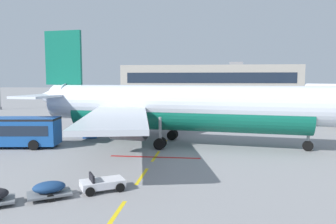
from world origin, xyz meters
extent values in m
cube|color=yellow|center=(18.00, 9.41, 0.00)|extent=(0.24, 4.00, 0.01)
cube|color=yellow|center=(18.00, 16.28, 0.00)|extent=(0.24, 4.00, 0.01)
cube|color=yellow|center=(18.00, 22.38, 0.00)|extent=(0.24, 4.00, 0.01)
cube|color=yellow|center=(18.00, 28.29, 0.00)|extent=(0.24, 4.00, 0.01)
cube|color=yellow|center=(18.00, 35.31, 0.00)|extent=(0.24, 4.00, 0.01)
cube|color=yellow|center=(18.00, 42.76, 0.00)|extent=(0.24, 4.00, 0.01)
cube|color=yellow|center=(18.00, 48.94, 0.00)|extent=(0.24, 4.00, 0.01)
cube|color=yellow|center=(18.00, 56.31, 0.00)|extent=(0.24, 4.00, 0.01)
cube|color=yellow|center=(18.00, 62.27, 0.00)|extent=(0.24, 4.00, 0.01)
cube|color=yellow|center=(18.00, 68.37, 0.00)|extent=(0.24, 4.00, 0.01)
cube|color=yellow|center=(18.00, 74.46, 0.00)|extent=(0.24, 4.00, 0.01)
cube|color=yellow|center=(18.00, 80.63, 0.00)|extent=(0.24, 4.00, 0.01)
cube|color=yellow|center=(18.00, 87.20, 0.00)|extent=(0.24, 4.00, 0.01)
cube|color=#B21414|center=(18.00, 22.00, 0.00)|extent=(8.00, 0.40, 0.01)
cylinder|color=silver|center=(20.27, 27.75, 4.30)|extent=(30.34, 7.69, 3.80)
cylinder|color=#0F604C|center=(20.27, 27.75, 3.26)|extent=(24.75, 6.66, 3.50)
cone|color=silver|center=(4.66, 29.80, 4.78)|extent=(4.58, 3.75, 3.23)
cube|color=#192333|center=(34.15, 25.92, 4.97)|extent=(1.96, 3.03, 0.60)
cube|color=#0F604C|center=(6.39, 29.57, 9.20)|extent=(4.41, 0.93, 6.00)
cube|color=silver|center=(6.11, 32.83, 5.06)|extent=(4.01, 6.76, 0.24)
cube|color=silver|center=(5.28, 26.49, 5.06)|extent=(4.01, 6.76, 0.24)
cube|color=#B7BCC6|center=(17.44, 36.69, 3.83)|extent=(11.94, 17.34, 0.36)
cube|color=#B7BCC6|center=(15.22, 19.84, 3.83)|extent=(8.18, 17.62, 0.36)
cylinder|color=#4C4F54|center=(16.90, 33.74, 2.38)|extent=(3.45, 2.50, 2.10)
cylinder|color=black|center=(18.48, 33.53, 2.38)|extent=(0.35, 1.79, 1.79)
cylinder|color=#4C4F54|center=(15.47, 22.83, 2.38)|extent=(3.45, 2.50, 2.10)
cylinder|color=black|center=(17.05, 22.62, 2.38)|extent=(0.35, 1.79, 1.79)
cylinder|color=gray|center=(32.07, 26.20, 1.83)|extent=(0.28, 0.28, 2.67)
cylinder|color=black|center=(32.07, 26.20, 0.50)|extent=(1.02, 0.41, 0.99)
cylinder|color=gray|center=(18.63, 30.59, 1.86)|extent=(0.28, 0.28, 2.61)
cylinder|color=black|center=(18.67, 30.93, 0.55)|extent=(1.14, 0.49, 1.10)
cylinder|color=black|center=(18.58, 30.24, 0.55)|extent=(1.14, 0.49, 1.10)
cylinder|color=gray|center=(17.95, 25.43, 1.86)|extent=(0.28, 0.28, 2.61)
cylinder|color=black|center=(18.00, 25.78, 0.55)|extent=(1.14, 0.49, 1.10)
cylinder|color=black|center=(17.90, 25.08, 0.55)|extent=(1.14, 0.49, 1.10)
cone|color=white|center=(50.42, 92.03, 3.83)|extent=(4.54, 4.55, 3.32)
cube|color=#192333|center=(51.11, 91.40, 4.42)|extent=(2.77, 2.83, 0.53)
cylinder|color=gray|center=(52.49, 90.13, 1.63)|extent=(0.25, 0.25, 2.37)
cylinder|color=black|center=(52.49, 90.13, 0.44)|extent=(0.82, 0.78, 0.88)
cylinder|color=black|center=(5.54, 26.10, 0.50)|extent=(1.03, 0.45, 1.00)
cylinder|color=black|center=(5.89, 23.42, 0.50)|extent=(1.03, 0.45, 1.00)
cube|color=silver|center=(16.19, 12.97, 0.46)|extent=(2.95, 2.56, 0.44)
cube|color=black|center=(15.64, 12.63, 0.86)|extent=(0.69, 1.02, 0.56)
cylinder|color=black|center=(16.60, 14.05, 0.28)|extent=(0.57, 0.45, 0.56)
cylinder|color=black|center=(17.33, 12.85, 0.28)|extent=(0.57, 0.45, 0.56)
cylinder|color=black|center=(15.05, 13.09, 0.28)|extent=(0.57, 0.45, 0.56)
cylinder|color=black|center=(15.78, 11.90, 0.28)|extent=(0.57, 0.45, 0.56)
cube|color=slate|center=(13.55, 11.34, 0.28)|extent=(2.83, 2.54, 0.12)
ellipsoid|color=navy|center=(13.55, 11.34, 0.66)|extent=(2.18, 1.98, 0.64)
cylinder|color=black|center=(13.20, 11.92, 0.22)|extent=(0.45, 0.35, 0.44)
cylinder|color=black|center=(13.91, 10.77, 0.22)|extent=(0.45, 0.35, 0.44)
cube|color=#194C9E|center=(8.86, 30.77, 0.80)|extent=(1.95, 1.93, 1.60)
cube|color=silver|center=(8.86, 30.77, 0.80)|extent=(1.57, 0.46, 1.36)
cylinder|color=slate|center=(-23.72, 62.39, 0.30)|extent=(0.70, 0.70, 0.60)
cube|color=#9E998E|center=(23.04, 156.06, 6.61)|extent=(83.44, 19.72, 13.21)
cube|color=#192333|center=(23.04, 146.14, 7.27)|extent=(76.76, 0.12, 4.76)
cube|color=gray|center=(35.55, 156.06, 14.01)|extent=(6.00, 5.00, 1.60)
camera|label=1|loc=(22.60, -6.18, 6.88)|focal=35.35mm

